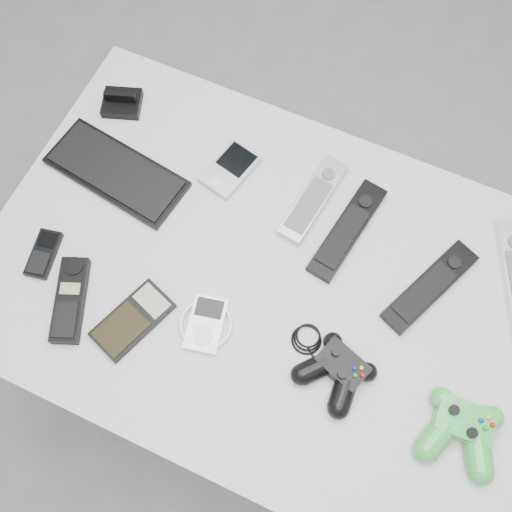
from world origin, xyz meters
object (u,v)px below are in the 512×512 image
at_px(remote_black_b, 430,286).
at_px(controller_green, 462,429).
at_px(remote_silver_a, 313,199).
at_px(pda_keyboard, 116,172).
at_px(remote_black_a, 348,230).
at_px(cordless_handset, 70,300).
at_px(mobile_phone, 43,254).
at_px(mp3_player, 206,324).
at_px(controller_black, 338,371).
at_px(desk, 280,296).
at_px(calculator, 133,320).
at_px(pda, 230,169).

relative_size(remote_black_b, controller_green, 1.51).
bearing_deg(remote_black_b, remote_silver_a, -173.31).
xyz_separation_m(pda_keyboard, remote_black_a, (0.47, 0.07, 0.00)).
distance_m(remote_black_b, cordless_handset, 0.67).
distance_m(remote_black_a, mobile_phone, 0.58).
distance_m(pda_keyboard, remote_silver_a, 0.40).
height_order(pda_keyboard, cordless_handset, cordless_handset).
height_order(mp3_player, controller_black, controller_black).
bearing_deg(desk, remote_black_a, 64.75).
bearing_deg(mobile_phone, remote_black_b, 7.65).
xyz_separation_m(pda_keyboard, remote_silver_a, (0.38, 0.11, 0.00)).
relative_size(remote_black_b, mp3_player, 2.10).
height_order(calculator, controller_green, controller_green).
bearing_deg(remote_black_b, pda, -166.13).
xyz_separation_m(mobile_phone, cordless_handset, (0.10, -0.06, 0.00)).
bearing_deg(cordless_handset, pda, 45.80).
distance_m(pda_keyboard, controller_black, 0.58).
bearing_deg(cordless_handset, desk, 6.77).
xyz_separation_m(pda, calculator, (-0.03, -0.36, -0.00)).
xyz_separation_m(desk, controller_black, (0.15, -0.11, 0.09)).
relative_size(mobile_phone, mp3_player, 0.94).
xyz_separation_m(desk, remote_silver_a, (-0.01, 0.19, 0.08)).
distance_m(cordless_handset, mp3_player, 0.25).
relative_size(cordless_handset, controller_black, 0.78).
relative_size(pda_keyboard, controller_black, 1.37).
bearing_deg(pda_keyboard, calculator, -47.21).
height_order(remote_black_b, controller_black, controller_black).
distance_m(cordless_handset, controller_green, 0.72).
xyz_separation_m(remote_silver_a, calculator, (-0.21, -0.36, -0.00)).
bearing_deg(calculator, pda, 105.44).
relative_size(pda, calculator, 0.78).
relative_size(calculator, mp3_player, 1.44).
relative_size(remote_black_a, mp3_player, 2.17).
bearing_deg(pda_keyboard, mobile_phone, -92.28).
distance_m(calculator, mp3_player, 0.13).
distance_m(pda, remote_silver_a, 0.18).
bearing_deg(controller_green, pda_keyboard, 162.52).
height_order(mp3_player, controller_green, controller_green).
xyz_separation_m(pda_keyboard, mp3_player, (0.30, -0.21, 0.00)).
bearing_deg(remote_black_a, desk, -106.48).
bearing_deg(remote_silver_a, calculator, -112.52).
bearing_deg(mp3_player, controller_green, -11.29).
xyz_separation_m(desk, pda_keyboard, (-0.40, 0.08, 0.07)).
height_order(pda, controller_black, controller_black).
xyz_separation_m(remote_black_a, mp3_player, (-0.17, -0.28, -0.00)).
xyz_separation_m(controller_black, controller_green, (0.23, -0.01, 0.00)).
relative_size(pda, cordless_handset, 0.72).
relative_size(pda, remote_black_a, 0.52).
xyz_separation_m(remote_black_b, calculator, (-0.47, -0.28, -0.00)).
xyz_separation_m(cordless_handset, mp3_player, (0.25, 0.06, -0.00)).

